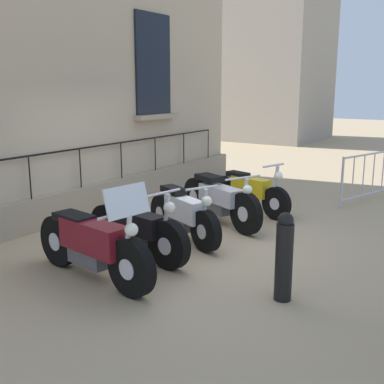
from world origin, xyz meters
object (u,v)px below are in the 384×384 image
(motorcycle_silver, at_px, (220,200))
(bollard, at_px, (284,257))
(motorcycle_maroon, at_px, (93,245))
(motorcycle_yellow, at_px, (249,192))
(crowd_barrier, at_px, (368,175))
(motorcycle_black, at_px, (137,230))
(motorcycle_white, at_px, (184,216))

(motorcycle_silver, xyz_separation_m, bollard, (2.19, -2.28, 0.09))
(motorcycle_maroon, xyz_separation_m, motorcycle_yellow, (0.13, 4.07, -0.05))
(motorcycle_maroon, xyz_separation_m, bollard, (2.24, 0.80, 0.06))
(motorcycle_yellow, xyz_separation_m, crowd_barrier, (1.68, 2.27, 0.15))
(motorcycle_black, distance_m, motorcycle_silver, 2.15)
(bollard, bearing_deg, motorcycle_yellow, 122.84)
(motorcycle_yellow, bearing_deg, motorcycle_black, -93.60)
(motorcycle_silver, bearing_deg, motorcycle_black, -93.12)
(motorcycle_white, xyz_separation_m, crowd_barrier, (1.77, 4.38, 0.16))
(crowd_barrier, bearing_deg, motorcycle_white, -111.98)
(bollard, bearing_deg, motorcycle_black, 176.74)
(motorcycle_white, relative_size, motorcycle_silver, 0.87)
(motorcycle_maroon, height_order, motorcycle_white, motorcycle_maroon)
(motorcycle_silver, height_order, bollard, bollard)
(motorcycle_maroon, distance_m, bollard, 2.38)
(motorcycle_black, distance_m, motorcycle_white, 1.02)
(motorcycle_white, distance_m, bollard, 2.48)
(motorcycle_black, height_order, motorcycle_white, motorcycle_black)
(crowd_barrier, xyz_separation_m, bollard, (0.43, -5.53, -0.03))
(motorcycle_black, relative_size, crowd_barrier, 1.05)
(motorcycle_maroon, relative_size, motorcycle_white, 1.22)
(motorcycle_maroon, distance_m, motorcycle_white, 1.95)
(motorcycle_white, bearing_deg, motorcycle_black, -96.14)
(motorcycle_white, bearing_deg, motorcycle_silver, 89.63)
(motorcycle_white, height_order, motorcycle_yellow, motorcycle_yellow)
(motorcycle_silver, distance_m, crowd_barrier, 3.71)
(motorcycle_maroon, relative_size, motorcycle_silver, 1.06)
(motorcycle_silver, xyz_separation_m, crowd_barrier, (1.76, 3.26, 0.13))
(motorcycle_silver, relative_size, bollard, 1.98)
(motorcycle_maroon, bearing_deg, motorcycle_black, 94.07)
(motorcycle_black, distance_m, motorcycle_yellow, 3.14)
(motorcycle_maroon, relative_size, motorcycle_black, 1.11)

